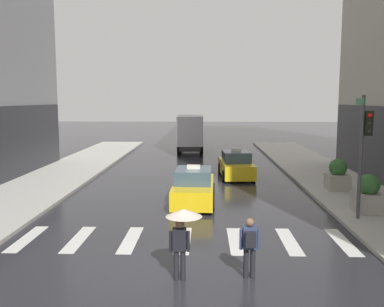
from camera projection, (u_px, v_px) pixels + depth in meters
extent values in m
plane|color=#26262B|center=(178.00, 277.00, 11.47)|extent=(160.00, 160.00, 0.00)
cube|color=silver|center=(27.00, 238.00, 14.61)|extent=(0.50, 2.80, 0.01)
cube|color=silver|center=(79.00, 239.00, 14.56)|extent=(0.50, 2.80, 0.01)
cube|color=silver|center=(131.00, 240.00, 14.50)|extent=(0.50, 2.80, 0.01)
cube|color=silver|center=(183.00, 240.00, 14.45)|extent=(0.50, 2.80, 0.01)
cube|color=silver|center=(236.00, 241.00, 14.39)|extent=(0.50, 2.80, 0.01)
cube|color=silver|center=(289.00, 241.00, 14.34)|extent=(0.50, 2.80, 0.01)
cube|color=silver|center=(343.00, 242.00, 14.29)|extent=(0.50, 2.80, 0.01)
cylinder|color=#47474C|center=(361.00, 158.00, 16.25)|extent=(0.14, 0.14, 4.80)
cube|color=black|center=(368.00, 123.00, 16.08)|extent=(0.30, 0.26, 0.95)
sphere|color=red|center=(370.00, 115.00, 15.90)|extent=(0.17, 0.17, 0.17)
sphere|color=#28231E|center=(370.00, 123.00, 15.94)|extent=(0.17, 0.17, 0.17)
sphere|color=#28231E|center=(369.00, 131.00, 15.98)|extent=(0.17, 0.17, 0.17)
cube|color=#196638|center=(360.00, 101.00, 16.16)|extent=(0.04, 0.84, 0.24)
cube|color=yellow|center=(194.00, 191.00, 19.58)|extent=(1.91, 4.54, 0.84)
cube|color=#384C5B|center=(194.00, 176.00, 19.39)|extent=(1.65, 2.14, 0.64)
cube|color=silver|center=(194.00, 167.00, 19.33)|extent=(0.61, 0.25, 0.18)
cylinder|color=black|center=(178.00, 190.00, 20.99)|extent=(0.24, 0.67, 0.66)
cylinder|color=black|center=(212.00, 190.00, 20.90)|extent=(0.24, 0.67, 0.66)
cylinder|color=black|center=(172.00, 203.00, 18.32)|extent=(0.24, 0.67, 0.66)
cylinder|color=black|center=(212.00, 203.00, 18.23)|extent=(0.24, 0.67, 0.66)
cube|color=#F2EAB2|center=(184.00, 181.00, 21.86)|extent=(0.20, 0.04, 0.14)
cube|color=#F2EAB2|center=(208.00, 181.00, 21.79)|extent=(0.20, 0.04, 0.14)
cube|color=yellow|center=(236.00, 168.00, 26.14)|extent=(2.05, 4.59, 0.84)
cube|color=#384C5B|center=(236.00, 156.00, 25.95)|extent=(1.72, 2.19, 0.64)
cube|color=silver|center=(236.00, 150.00, 25.89)|extent=(0.61, 0.27, 0.18)
cylinder|color=black|center=(220.00, 168.00, 27.48)|extent=(0.26, 0.67, 0.66)
cylinder|color=black|center=(246.00, 168.00, 27.53)|extent=(0.26, 0.67, 0.66)
cylinder|color=black|center=(224.00, 176.00, 24.81)|extent=(0.26, 0.67, 0.66)
cylinder|color=black|center=(253.00, 176.00, 24.85)|extent=(0.26, 0.67, 0.66)
cube|color=#F2EAB2|center=(222.00, 162.00, 28.37)|extent=(0.20, 0.05, 0.14)
cube|color=#F2EAB2|center=(241.00, 162.00, 28.40)|extent=(0.20, 0.05, 0.14)
cube|color=#2D2D2D|center=(190.00, 145.00, 38.40)|extent=(1.93, 6.64, 0.40)
cube|color=silver|center=(191.00, 129.00, 41.52)|extent=(2.14, 1.84, 2.10)
cube|color=#384C5B|center=(191.00, 125.00, 42.38)|extent=(1.89, 0.08, 0.95)
cube|color=silver|center=(190.00, 130.00, 37.33)|extent=(2.30, 4.84, 2.50)
cylinder|color=black|center=(181.00, 144.00, 41.51)|extent=(0.30, 0.91, 0.90)
cylinder|color=black|center=(201.00, 144.00, 41.49)|extent=(0.30, 0.91, 0.90)
cylinder|color=black|center=(179.00, 149.00, 37.01)|extent=(0.30, 0.91, 0.90)
cylinder|color=black|center=(202.00, 149.00, 36.99)|extent=(0.30, 0.91, 0.90)
cylinder|color=black|center=(176.00, 265.00, 11.21)|extent=(0.14, 0.14, 0.82)
cylinder|color=black|center=(183.00, 265.00, 11.21)|extent=(0.14, 0.14, 0.82)
cube|color=black|center=(179.00, 239.00, 11.12)|extent=(0.36, 0.24, 0.60)
sphere|color=#9E7051|center=(179.00, 224.00, 11.07)|extent=(0.22, 0.22, 0.22)
cylinder|color=black|center=(171.00, 241.00, 11.13)|extent=(0.09, 0.09, 0.55)
cylinder|color=black|center=(188.00, 241.00, 11.12)|extent=(0.09, 0.09, 0.55)
cylinder|color=#4C4C4C|center=(184.00, 228.00, 11.08)|extent=(0.02, 0.02, 1.00)
cone|color=gray|center=(184.00, 213.00, 11.03)|extent=(0.96, 0.96, 0.20)
cylinder|color=black|center=(246.00, 263.00, 11.36)|extent=(0.14, 0.14, 0.82)
cylinder|color=black|center=(253.00, 263.00, 11.36)|extent=(0.14, 0.14, 0.82)
cube|color=#2D3856|center=(250.00, 238.00, 11.27)|extent=(0.36, 0.24, 0.60)
sphere|color=brown|center=(250.00, 222.00, 11.21)|extent=(0.22, 0.22, 0.22)
cylinder|color=#2D3856|center=(241.00, 239.00, 11.28)|extent=(0.09, 0.09, 0.55)
cylinder|color=#2D3856|center=(258.00, 239.00, 11.27)|extent=(0.09, 0.09, 0.55)
cube|color=black|center=(251.00, 240.00, 11.05)|extent=(0.28, 0.18, 0.40)
cube|color=#A8A399|center=(368.00, 203.00, 17.44)|extent=(1.10, 1.10, 0.80)
sphere|color=#33662D|center=(369.00, 185.00, 17.35)|extent=(0.90, 0.90, 0.90)
cube|color=#A8A399|center=(337.00, 182.00, 21.81)|extent=(1.10, 1.10, 0.80)
sphere|color=#33662D|center=(338.00, 168.00, 21.71)|extent=(0.90, 0.90, 0.90)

